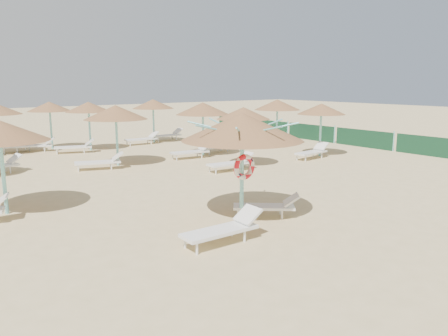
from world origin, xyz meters
TOP-DOWN VIEW (x-y plane):
  - ground at (0.00, 0.00)m, footprint 120.00×120.00m
  - main_palapa at (-0.24, -0.14)m, footprint 3.25×3.25m
  - lounger_main_a at (-1.71, -1.29)m, footprint 2.03×0.64m
  - lounger_main_b at (0.49, -0.43)m, footprint 1.76×1.57m
  - palapa_field at (1.43, 11.03)m, footprint 19.76×14.49m
  - windbreak_fence at (14.00, 9.96)m, footprint 0.08×19.84m

SIDE VIEW (x-z plane):
  - ground at x=0.00m, z-range 0.00..0.00m
  - lounger_main_b at x=0.49m, z-range -0.02..0.65m
  - lounger_main_a at x=-1.71m, z-range -0.02..0.72m
  - windbreak_fence at x=14.00m, z-range -0.05..1.05m
  - palapa_field at x=1.43m, z-range 0.94..3.66m
  - main_palapa at x=-0.24m, z-range 1.08..3.99m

